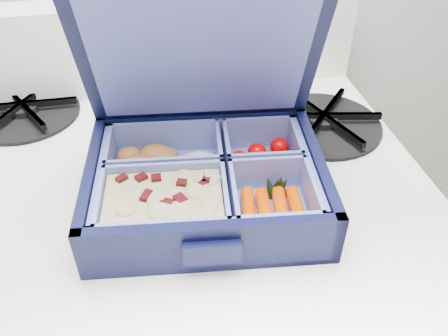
{
  "coord_description": "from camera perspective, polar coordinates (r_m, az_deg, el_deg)",
  "views": [
    {
      "loc": [
        -0.12,
        1.27,
        1.25
      ],
      "look_at": [
        -0.04,
        1.68,
        0.92
      ],
      "focal_mm": 38.0,
      "sensor_mm": 36.0,
      "label": 1
    }
  ],
  "objects": [
    {
      "name": "burner_grate",
      "position": [
        0.68,
        11.82,
        5.8
      ],
      "size": [
        0.19,
        0.19,
        0.02
      ],
      "primitive_type": "cylinder",
      "rotation": [
        0.0,
        0.0,
        -0.18
      ],
      "color": "black",
      "rests_on": "stove"
    },
    {
      "name": "burner_grate_rear",
      "position": [
        0.75,
        -23.0,
        6.52
      ],
      "size": [
        0.16,
        0.16,
        0.02
      ],
      "primitive_type": "cylinder",
      "rotation": [
        0.0,
        0.0,
        -0.01
      ],
      "color": "black",
      "rests_on": "stove"
    },
    {
      "name": "fork",
      "position": [
        0.65,
        0.84,
        4.34
      ],
      "size": [
        0.06,
        0.18,
        0.01
      ],
      "primitive_type": null,
      "rotation": [
        0.0,
        0.0,
        -0.21
      ],
      "color": "silver",
      "rests_on": "stove"
    },
    {
      "name": "bento_box",
      "position": [
        0.53,
        -2.15,
        -1.75
      ],
      "size": [
        0.28,
        0.23,
        0.06
      ],
      "primitive_type": null,
      "rotation": [
        0.0,
        0.0,
        -0.11
      ],
      "color": "black",
      "rests_on": "stove"
    }
  ]
}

